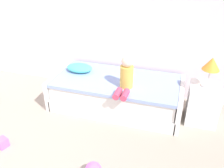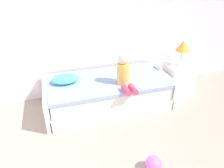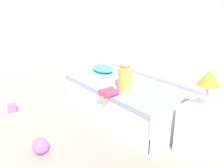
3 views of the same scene
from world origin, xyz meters
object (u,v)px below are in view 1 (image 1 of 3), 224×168
object	(u,v)px
child_figure	(126,76)
bed	(116,93)
toy_block	(2,143)
pillow	(80,68)
nightstand	(203,104)
table_lamp	(211,65)

from	to	relation	value
child_figure	bed	bearing A→B (deg)	132.06
bed	toy_block	distance (m)	1.83
child_figure	toy_block	bearing A→B (deg)	-140.43
pillow	nightstand	bearing A→B (deg)	-3.10
pillow	toy_block	bearing A→B (deg)	-108.93
nightstand	pillow	distance (m)	2.05
table_lamp	child_figure	world-z (taller)	table_lamp
pillow	child_figure	bearing A→B (deg)	-20.29
nightstand	toy_block	world-z (taller)	nightstand
table_lamp	toy_block	bearing A→B (deg)	-151.62
bed	nightstand	bearing A→B (deg)	-0.43
table_lamp	toy_block	xyz separation A→B (m)	(-2.54, -1.37, -0.87)
child_figure	nightstand	bearing A→B (deg)	10.80
toy_block	nightstand	bearing A→B (deg)	28.38
child_figure	table_lamp	bearing A→B (deg)	10.80
table_lamp	pillow	world-z (taller)	table_lamp
child_figure	toy_block	distance (m)	1.92
pillow	toy_block	size ratio (longest dim) A/B	3.46
bed	child_figure	bearing A→B (deg)	-47.94
bed	child_figure	size ratio (longest dim) A/B	4.14
nightstand	toy_block	size ratio (longest dim) A/B	4.71
table_lamp	child_figure	distance (m)	1.19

